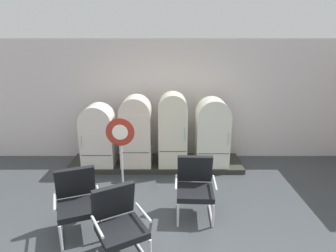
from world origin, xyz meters
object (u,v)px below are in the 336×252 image
refrigerator_0 (98,134)px  sign_stand (121,158)px  armchair_right (195,184)px  refrigerator_3 (212,130)px  armchair_center (118,221)px  armchair_left (77,199)px  refrigerator_2 (172,127)px  refrigerator_1 (136,129)px

refrigerator_0 → sign_stand: sign_stand is taller
armchair_right → refrigerator_0: bearing=138.3°
refrigerator_3 → armchair_center: 3.25m
armchair_left → refrigerator_2: bearing=56.9°
armchair_right → armchair_center: same height
armchair_left → armchair_right: same height
refrigerator_3 → armchair_center: (-1.63, -2.79, -0.36)m
refrigerator_0 → sign_stand: (0.72, -1.28, -0.03)m
refrigerator_2 → refrigerator_3: 0.88m
refrigerator_1 → armchair_right: (1.15, -1.80, -0.40)m
sign_stand → refrigerator_1: bearing=84.5°
refrigerator_0 → armchair_center: size_ratio=1.40×
armchair_center → refrigerator_0: bearing=108.0°
refrigerator_1 → armchair_center: bearing=-88.9°
refrigerator_2 → armchair_left: refrigerator_2 is taller
armchair_right → refrigerator_3: bearing=73.4°
armchair_center → sign_stand: 1.53m
refrigerator_2 → armchair_center: (-0.76, -2.78, -0.44)m
refrigerator_1 → refrigerator_2: (0.81, -0.01, 0.04)m
refrigerator_1 → refrigerator_2: 0.81m
refrigerator_1 → armchair_left: (-0.65, -2.26, -0.40)m
refrigerator_2 → refrigerator_0: bearing=-179.8°
refrigerator_0 → refrigerator_3: size_ratio=0.91×
refrigerator_0 → refrigerator_3: (2.53, 0.01, 0.07)m
armchair_left → sign_stand: 1.13m
refrigerator_3 → armchair_left: (-2.34, -2.26, -0.36)m
sign_stand → refrigerator_2: bearing=53.9°
refrigerator_2 → armchair_center: 2.92m
refrigerator_0 → refrigerator_2: 1.66m
refrigerator_0 → armchair_center: (0.90, -2.78, -0.29)m
refrigerator_3 → refrigerator_0: bearing=-179.7°
refrigerator_0 → refrigerator_1: size_ratio=0.88×
refrigerator_3 → armchair_left: size_ratio=1.53×
refrigerator_2 → refrigerator_3: refrigerator_2 is taller
refrigerator_1 → sign_stand: (-0.13, -1.30, -0.14)m
armchair_left → armchair_right: bearing=14.4°
refrigerator_1 → sign_stand: size_ratio=1.01×
refrigerator_0 → refrigerator_3: refrigerator_3 is taller
refrigerator_0 → armchair_center: 2.93m
refrigerator_0 → armchair_center: refrigerator_0 is taller
armchair_left → sign_stand: (0.53, 0.96, 0.26)m
armchair_right → armchair_center: bearing=-137.9°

